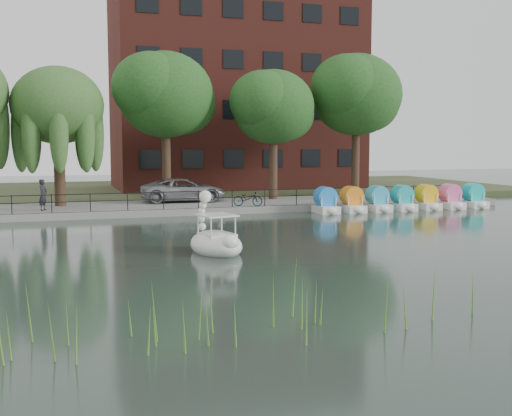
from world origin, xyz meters
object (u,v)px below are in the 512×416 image
swan_boat (215,239)px  minivan (184,188)px  bicycle (248,198)px  pedestrian (43,193)px

swan_boat → minivan: bearing=70.2°
bicycle → pedestrian: (-11.44, 1.13, 0.49)m
swan_boat → bicycle: bearing=55.2°
minivan → swan_boat: 16.54m
pedestrian → swan_boat: (6.31, -13.70, -0.88)m
minivan → pedestrian: bearing=109.3°
minivan → swan_boat: swan_boat is taller
minivan → swan_boat: bearing=174.3°
bicycle → swan_boat: swan_boat is taller
bicycle → pedestrian: pedestrian is taller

